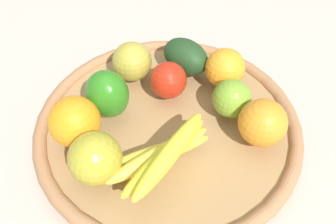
{
  "coord_description": "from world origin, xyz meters",
  "views": [
    {
      "loc": [
        -0.31,
        0.28,
        0.51
      ],
      "look_at": [
        0.0,
        0.0,
        0.05
      ],
      "focal_mm": 39.61,
      "sensor_mm": 36.0,
      "label": 1
    }
  ],
  "objects_px": {
    "bell_pepper": "(107,94)",
    "apple_2": "(132,61)",
    "orange_0": "(227,69)",
    "banana_bunch": "(162,155)",
    "apple_3": "(232,98)",
    "apple_0": "(95,158)",
    "avocado": "(186,56)",
    "orange_1": "(263,123)",
    "orange_2": "(75,122)",
    "apple_1": "(168,80)"
  },
  "relations": [
    {
      "from": "apple_2",
      "to": "avocado",
      "type": "relative_size",
      "value": 0.77
    },
    {
      "from": "orange_0",
      "to": "banana_bunch",
      "type": "bearing_deg",
      "value": 106.2
    },
    {
      "from": "bell_pepper",
      "to": "avocado",
      "type": "xyz_separation_m",
      "value": [
        -0.01,
        -0.17,
        -0.01
      ]
    },
    {
      "from": "apple_0",
      "to": "orange_2",
      "type": "relative_size",
      "value": 0.97
    },
    {
      "from": "apple_0",
      "to": "avocado",
      "type": "distance_m",
      "value": 0.27
    },
    {
      "from": "banana_bunch",
      "to": "apple_3",
      "type": "distance_m",
      "value": 0.16
    },
    {
      "from": "banana_bunch",
      "to": "bell_pepper",
      "type": "height_order",
      "value": "bell_pepper"
    },
    {
      "from": "apple_1",
      "to": "avocado",
      "type": "bearing_deg",
      "value": -68.15
    },
    {
      "from": "banana_bunch",
      "to": "bell_pepper",
      "type": "xyz_separation_m",
      "value": [
        0.15,
        -0.01,
        0.01
      ]
    },
    {
      "from": "apple_0",
      "to": "apple_1",
      "type": "bearing_deg",
      "value": -73.37
    },
    {
      "from": "orange_1",
      "to": "orange_0",
      "type": "xyz_separation_m",
      "value": [
        0.12,
        -0.05,
        -0.0
      ]
    },
    {
      "from": "banana_bunch",
      "to": "apple_3",
      "type": "height_order",
      "value": "apple_3"
    },
    {
      "from": "bell_pepper",
      "to": "apple_2",
      "type": "bearing_deg",
      "value": -74.36
    },
    {
      "from": "orange_2",
      "to": "avocado",
      "type": "xyz_separation_m",
      "value": [
        0.01,
        -0.25,
        -0.01
      ]
    },
    {
      "from": "bell_pepper",
      "to": "apple_3",
      "type": "distance_m",
      "value": 0.21
    },
    {
      "from": "orange_2",
      "to": "apple_0",
      "type": "bearing_deg",
      "value": 169.0
    },
    {
      "from": "orange_1",
      "to": "apple_1",
      "type": "bearing_deg",
      "value": 13.19
    },
    {
      "from": "apple_3",
      "to": "avocado",
      "type": "relative_size",
      "value": 0.7
    },
    {
      "from": "apple_1",
      "to": "orange_2",
      "type": "height_order",
      "value": "orange_2"
    },
    {
      "from": "bell_pepper",
      "to": "orange_0",
      "type": "height_order",
      "value": "bell_pepper"
    },
    {
      "from": "orange_0",
      "to": "apple_3",
      "type": "bearing_deg",
      "value": 139.05
    },
    {
      "from": "apple_1",
      "to": "apple_3",
      "type": "xyz_separation_m",
      "value": [
        -0.1,
        -0.05,
        0.0
      ]
    },
    {
      "from": "apple_2",
      "to": "apple_0",
      "type": "distance_m",
      "value": 0.22
    },
    {
      "from": "apple_1",
      "to": "apple_3",
      "type": "height_order",
      "value": "same"
    },
    {
      "from": "apple_2",
      "to": "orange_0",
      "type": "relative_size",
      "value": 1.0
    },
    {
      "from": "apple_0",
      "to": "orange_0",
      "type": "xyz_separation_m",
      "value": [
        0.01,
        -0.29,
        -0.0
      ]
    },
    {
      "from": "orange_2",
      "to": "apple_1",
      "type": "bearing_deg",
      "value": -96.61
    },
    {
      "from": "avocado",
      "to": "orange_0",
      "type": "bearing_deg",
      "value": -161.4
    },
    {
      "from": "bell_pepper",
      "to": "orange_2",
      "type": "xyz_separation_m",
      "value": [
        -0.01,
        0.07,
        -0.0
      ]
    },
    {
      "from": "orange_1",
      "to": "apple_0",
      "type": "bearing_deg",
      "value": 63.27
    },
    {
      "from": "orange_1",
      "to": "apple_0",
      "type": "relative_size",
      "value": 0.97
    },
    {
      "from": "apple_0",
      "to": "avocado",
      "type": "xyz_separation_m",
      "value": [
        0.08,
        -0.26,
        -0.01
      ]
    },
    {
      "from": "apple_2",
      "to": "orange_0",
      "type": "xyz_separation_m",
      "value": [
        -0.13,
        -0.11,
        -0.0
      ]
    },
    {
      "from": "avocado",
      "to": "apple_0",
      "type": "bearing_deg",
      "value": 108.04
    },
    {
      "from": "orange_1",
      "to": "avocado",
      "type": "xyz_separation_m",
      "value": [
        0.2,
        -0.03,
        -0.01
      ]
    },
    {
      "from": "bell_pepper",
      "to": "apple_3",
      "type": "xyz_separation_m",
      "value": [
        -0.14,
        -0.15,
        -0.01
      ]
    },
    {
      "from": "orange_1",
      "to": "orange_2",
      "type": "bearing_deg",
      "value": 48.14
    },
    {
      "from": "orange_0",
      "to": "apple_3",
      "type": "relative_size",
      "value": 1.1
    },
    {
      "from": "orange_0",
      "to": "avocado",
      "type": "height_order",
      "value": "orange_0"
    },
    {
      "from": "apple_2",
      "to": "banana_bunch",
      "type": "bearing_deg",
      "value": 153.69
    },
    {
      "from": "orange_1",
      "to": "orange_0",
      "type": "relative_size",
      "value": 1.06
    },
    {
      "from": "apple_1",
      "to": "orange_2",
      "type": "xyz_separation_m",
      "value": [
        0.02,
        0.18,
        0.01
      ]
    },
    {
      "from": "banana_bunch",
      "to": "orange_0",
      "type": "distance_m",
      "value": 0.22
    },
    {
      "from": "orange_1",
      "to": "apple_2",
      "type": "xyz_separation_m",
      "value": [
        0.25,
        0.06,
        -0.0
      ]
    },
    {
      "from": "apple_2",
      "to": "orange_2",
      "type": "bearing_deg",
      "value": 110.27
    },
    {
      "from": "orange_1",
      "to": "apple_1",
      "type": "height_order",
      "value": "orange_1"
    },
    {
      "from": "orange_1",
      "to": "apple_0",
      "type": "distance_m",
      "value": 0.26
    },
    {
      "from": "orange_2",
      "to": "apple_2",
      "type": "bearing_deg",
      "value": -69.73
    },
    {
      "from": "banana_bunch",
      "to": "avocado",
      "type": "height_order",
      "value": "avocado"
    },
    {
      "from": "apple_0",
      "to": "orange_0",
      "type": "distance_m",
      "value": 0.29
    }
  ]
}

